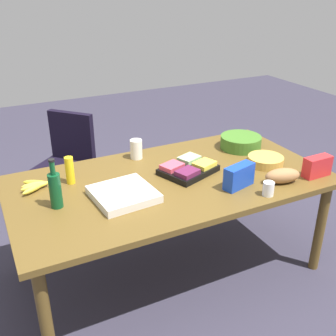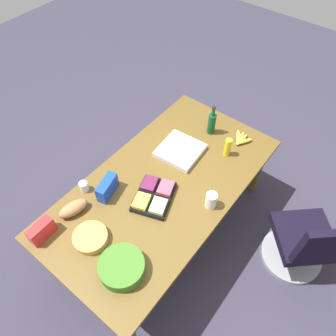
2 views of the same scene
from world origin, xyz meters
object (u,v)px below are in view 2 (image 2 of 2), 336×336
(banana_bunch, at_px, (241,139))
(bread_loaf, at_px, (73,208))
(chip_bag_red, at_px, (41,231))
(fruit_platter, at_px, (154,196))
(chip_bowl, at_px, (91,238))
(wine_bottle, at_px, (212,123))
(conference_table, at_px, (163,189))
(chip_bag_blue, at_px, (107,187))
(office_chair, at_px, (304,245))
(salad_bowl, at_px, (122,267))
(paper_cup, at_px, (84,186))
(pizza_box, at_px, (180,150))
(mustard_bottle, at_px, (228,147))
(mayo_jar, at_px, (211,200))

(banana_bunch, xyz_separation_m, bread_loaf, (-1.48, 0.63, 0.03))
(chip_bag_red, xyz_separation_m, fruit_platter, (0.76, -0.43, -0.04))
(chip_bowl, relative_size, wine_bottle, 0.83)
(conference_table, height_order, chip_bag_blue, chip_bag_blue)
(chip_bowl, bearing_deg, chip_bag_red, 122.26)
(banana_bunch, bearing_deg, fruit_platter, 167.21)
(office_chair, xyz_separation_m, salad_bowl, (-1.22, 0.94, 0.46))
(wine_bottle, bearing_deg, paper_cup, 159.78)
(chip_bag_blue, bearing_deg, office_chair, -61.12)
(fruit_platter, bearing_deg, conference_table, 10.74)
(office_chair, distance_m, chip_bag_blue, 1.75)
(office_chair, height_order, chip_bag_red, office_chair)
(chip_bag_red, height_order, pizza_box, chip_bag_red)
(mustard_bottle, bearing_deg, chip_bag_red, 157.19)
(banana_bunch, height_order, chip_bag_blue, chip_bag_blue)
(banana_bunch, height_order, pizza_box, pizza_box)
(mustard_bottle, bearing_deg, salad_bowl, 179.99)
(paper_cup, distance_m, bread_loaf, 0.22)
(chip_bag_blue, bearing_deg, chip_bag_red, 169.45)
(conference_table, xyz_separation_m, paper_cup, (-0.44, 0.47, 0.11))
(office_chair, height_order, bread_loaf, office_chair)
(conference_table, xyz_separation_m, wine_bottle, (0.76, 0.03, 0.19))
(banana_bunch, relative_size, wine_bottle, 0.63)
(mayo_jar, distance_m, banana_bunch, 0.79)
(bread_loaf, relative_size, chip_bag_blue, 1.09)
(conference_table, distance_m, chip_bowl, 0.73)
(conference_table, height_order, office_chair, office_chair)
(salad_bowl, bearing_deg, banana_bunch, -0.64)
(paper_cup, relative_size, salad_bowl, 0.28)
(chip_bowl, bearing_deg, mayo_jar, -33.53)
(wine_bottle, bearing_deg, banana_bunch, -74.49)
(pizza_box, bearing_deg, wine_bottle, -15.31)
(chip_bag_red, distance_m, salad_bowl, 0.66)
(chip_bowl, distance_m, wine_bottle, 1.49)
(mayo_jar, bearing_deg, fruit_platter, 119.75)
(chip_bag_red, height_order, wine_bottle, wine_bottle)
(banana_bunch, bearing_deg, chip_bag_red, 159.40)
(chip_bowl, distance_m, chip_bag_blue, 0.43)
(bread_loaf, bearing_deg, wine_bottle, -14.01)
(banana_bunch, relative_size, paper_cup, 2.17)
(mustard_bottle, bearing_deg, bread_loaf, 153.73)
(office_chair, xyz_separation_m, chip_bag_blue, (-0.81, 1.48, 0.48))
(banana_bunch, bearing_deg, chip_bag_blue, 154.97)
(pizza_box, xyz_separation_m, chip_bowl, (-1.10, -0.00, 0.01))
(mustard_bottle, height_order, chip_bag_red, mustard_bottle)
(mustard_bottle, height_order, banana_bunch, mustard_bottle)
(wine_bottle, distance_m, chip_bag_blue, 1.14)
(mustard_bottle, bearing_deg, pizza_box, 125.10)
(office_chair, height_order, mustard_bottle, mustard_bottle)
(mayo_jar, relative_size, paper_cup, 1.61)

